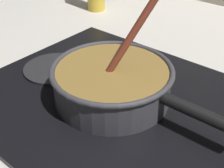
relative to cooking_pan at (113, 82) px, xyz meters
The scene contains 5 objects.
ground 0.11m from the cooking_pan, 76.11° to the right, with size 2.40×1.60×0.04m, color beige.
hob_plate 0.05m from the cooking_pan, behind, with size 0.56×0.48×0.01m, color black.
burner_ring 0.04m from the cooking_pan, behind, with size 0.17×0.17×0.01m, color #592D0C.
spare_burner 0.18m from the cooking_pan, behind, with size 0.14×0.14×0.01m, color #262628.
cooking_pan is the anchor object (origin of this frame).
Camera 1 is at (0.31, -0.32, 0.39)m, focal length 49.40 mm.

